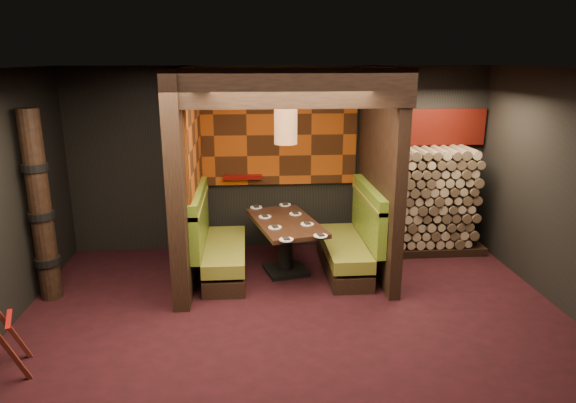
# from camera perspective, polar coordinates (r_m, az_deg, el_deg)

# --- Properties ---
(floor) EXTENTS (6.50, 5.50, 0.02)m
(floor) POSITION_cam_1_polar(r_m,az_deg,el_deg) (5.94, 1.03, -14.30)
(floor) COLOR black
(floor) RESTS_ON ground
(ceiling) EXTENTS (6.50, 5.50, 0.02)m
(ceiling) POSITION_cam_1_polar(r_m,az_deg,el_deg) (5.15, 1.19, 14.57)
(ceiling) COLOR black
(ceiling) RESTS_ON ground
(wall_back) EXTENTS (6.50, 0.02, 2.85)m
(wall_back) POSITION_cam_1_polar(r_m,az_deg,el_deg) (8.05, -0.83, 4.70)
(wall_back) COLOR black
(wall_back) RESTS_ON ground
(wall_front) EXTENTS (6.50, 0.02, 2.85)m
(wall_front) POSITION_cam_1_polar(r_m,az_deg,el_deg) (2.86, 6.75, -16.88)
(wall_front) COLOR black
(wall_front) RESTS_ON ground
(partition_left) EXTENTS (0.20, 2.20, 2.85)m
(partition_left) POSITION_cam_1_polar(r_m,az_deg,el_deg) (6.99, -11.34, 2.71)
(partition_left) COLOR black
(partition_left) RESTS_ON floor
(partition_right) EXTENTS (0.15, 2.10, 2.85)m
(partition_right) POSITION_cam_1_polar(r_m,az_deg,el_deg) (7.22, 10.09, 3.18)
(partition_right) COLOR black
(partition_right) RESTS_ON floor
(header_beam) EXTENTS (2.85, 0.18, 0.44)m
(header_beam) POSITION_cam_1_polar(r_m,az_deg,el_deg) (5.85, 0.23, 12.46)
(header_beam) COLOR black
(header_beam) RESTS_ON partition_left
(tapa_back_panel) EXTENTS (2.40, 0.06, 1.55)m
(tapa_back_panel) POSITION_cam_1_polar(r_m,az_deg,el_deg) (7.93, -1.00, 7.43)
(tapa_back_panel) COLOR #973A0C
(tapa_back_panel) RESTS_ON wall_back
(tapa_side_panel) EXTENTS (0.04, 1.85, 1.45)m
(tapa_side_panel) POSITION_cam_1_polar(r_m,az_deg,el_deg) (7.07, -10.39, 6.41)
(tapa_side_panel) COLOR #973A0C
(tapa_side_panel) RESTS_ON partition_left
(lacquer_shelf) EXTENTS (0.60, 0.12, 0.07)m
(lacquer_shelf) POSITION_cam_1_polar(r_m,az_deg,el_deg) (7.97, -5.08, 2.74)
(lacquer_shelf) COLOR #5C0907
(lacquer_shelf) RESTS_ON wall_back
(booth_bench_left) EXTENTS (0.68, 1.60, 1.14)m
(booth_bench_left) POSITION_cam_1_polar(r_m,az_deg,el_deg) (7.25, -7.85, -5.13)
(booth_bench_left) COLOR black
(booth_bench_left) RESTS_ON floor
(booth_bench_right) EXTENTS (0.68, 1.60, 1.14)m
(booth_bench_right) POSITION_cam_1_polar(r_m,az_deg,el_deg) (7.38, 7.03, -4.72)
(booth_bench_right) COLOR black
(booth_bench_right) RESTS_ON floor
(dining_table) EXTENTS (1.11, 1.60, 0.77)m
(dining_table) POSITION_cam_1_polar(r_m,az_deg,el_deg) (7.22, -0.27, -3.93)
(dining_table) COLOR black
(dining_table) RESTS_ON floor
(place_settings) EXTENTS (0.97, 1.75, 0.03)m
(place_settings) POSITION_cam_1_polar(r_m,az_deg,el_deg) (7.14, -0.27, -2.07)
(place_settings) COLOR white
(place_settings) RESTS_ON dining_table
(pendant_lamp) EXTENTS (0.30, 0.30, 0.99)m
(pendant_lamp) POSITION_cam_1_polar(r_m,az_deg,el_deg) (6.81, -0.25, 8.30)
(pendant_lamp) COLOR #915A34
(pendant_lamp) RESTS_ON ceiling
(totem_column) EXTENTS (0.31, 0.31, 2.40)m
(totem_column) POSITION_cam_1_polar(r_m,az_deg,el_deg) (6.95, -25.80, -0.70)
(totem_column) COLOR black
(totem_column) RESTS_ON floor
(firewood_stack) EXTENTS (1.73, 0.70, 1.64)m
(firewood_stack) POSITION_cam_1_polar(r_m,az_deg,el_deg) (8.26, 15.41, 0.10)
(firewood_stack) COLOR black
(firewood_stack) RESTS_ON floor
(mosaic_header) EXTENTS (1.83, 0.10, 0.56)m
(mosaic_header) POSITION_cam_1_polar(r_m,az_deg,el_deg) (8.35, 15.20, 7.99)
(mosaic_header) COLOR maroon
(mosaic_header) RESTS_ON wall_back
(bay_front_post) EXTENTS (0.08, 0.08, 2.85)m
(bay_front_post) POSITION_cam_1_polar(r_m,az_deg,el_deg) (7.49, 10.27, 3.62)
(bay_front_post) COLOR black
(bay_front_post) RESTS_ON floor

